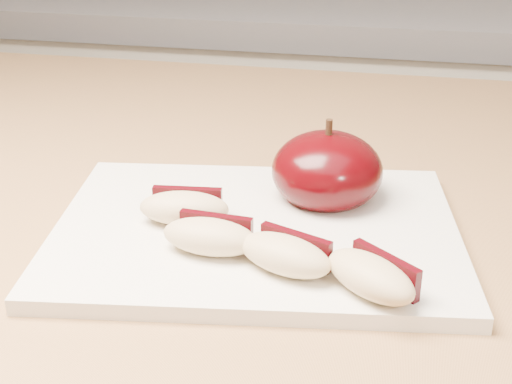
# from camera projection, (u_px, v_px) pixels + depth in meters

# --- Properties ---
(back_cabinet) EXTENTS (2.40, 0.62, 0.94)m
(back_cabinet) POSITION_uv_depth(u_px,v_px,m) (386.00, 237.00, 1.38)
(back_cabinet) COLOR silver
(back_cabinet) RESTS_ON ground
(cutting_board) EXTENTS (0.30, 0.24, 0.01)m
(cutting_board) POSITION_uv_depth(u_px,v_px,m) (256.00, 232.00, 0.49)
(cutting_board) COLOR silver
(cutting_board) RESTS_ON island_counter
(apple_half) EXTENTS (0.09, 0.09, 0.07)m
(apple_half) POSITION_uv_depth(u_px,v_px,m) (327.00, 171.00, 0.52)
(apple_half) COLOR black
(apple_half) RESTS_ON cutting_board
(apple_wedge_a) EXTENTS (0.06, 0.04, 0.02)m
(apple_wedge_a) POSITION_uv_depth(u_px,v_px,m) (185.00, 207.00, 0.49)
(apple_wedge_a) COLOR tan
(apple_wedge_a) RESTS_ON cutting_board
(apple_wedge_b) EXTENTS (0.06, 0.04, 0.02)m
(apple_wedge_b) POSITION_uv_depth(u_px,v_px,m) (210.00, 236.00, 0.45)
(apple_wedge_b) COLOR tan
(apple_wedge_b) RESTS_ON cutting_board
(apple_wedge_c) EXTENTS (0.07, 0.05, 0.02)m
(apple_wedge_c) POSITION_uv_depth(u_px,v_px,m) (286.00, 254.00, 0.43)
(apple_wedge_c) COLOR tan
(apple_wedge_c) RESTS_ON cutting_board
(apple_wedge_d) EXTENTS (0.07, 0.06, 0.02)m
(apple_wedge_d) POSITION_uv_depth(u_px,v_px,m) (372.00, 275.00, 0.41)
(apple_wedge_d) COLOR tan
(apple_wedge_d) RESTS_ON cutting_board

